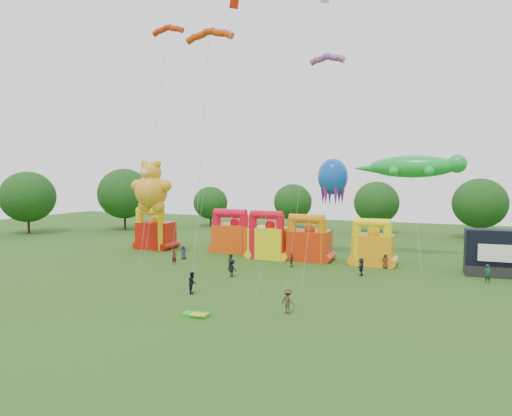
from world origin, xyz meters
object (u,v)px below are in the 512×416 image
at_px(bouncy_castle_0, 155,233).
at_px(spectator_0, 183,253).
at_px(bouncy_castle_2, 269,240).
at_px(stage_trailer, 504,254).
at_px(spectator_4, 291,260).
at_px(teddy_bear_kite, 151,193).
at_px(gecko_kite, 415,198).
at_px(octopus_kite, 323,209).

height_order(bouncy_castle_0, spectator_0, bouncy_castle_0).
xyz_separation_m(bouncy_castle_2, stage_trailer, (26.71, -0.67, 0.01)).
distance_m(spectator_0, spectator_4, 14.24).
relative_size(bouncy_castle_2, spectator_4, 3.84).
height_order(bouncy_castle_2, spectator_0, bouncy_castle_2).
xyz_separation_m(bouncy_castle_2, spectator_0, (-9.82, -4.99, -1.51)).
height_order(teddy_bear_kite, spectator_4, teddy_bear_kite).
bearing_deg(teddy_bear_kite, stage_trailer, 4.29).
bearing_deg(teddy_bear_kite, gecko_kite, 13.69).
height_order(bouncy_castle_0, gecko_kite, gecko_kite).
height_order(bouncy_castle_2, stage_trailer, bouncy_castle_2).
xyz_separation_m(stage_trailer, spectator_4, (-22.30, -3.84, -1.57)).
bearing_deg(gecko_kite, spectator_0, -161.41).
relative_size(bouncy_castle_2, spectator_0, 3.58).
bearing_deg(teddy_bear_kite, octopus_kite, 18.04).
xyz_separation_m(teddy_bear_kite, spectator_0, (5.60, -1.16, -7.51)).
xyz_separation_m(bouncy_castle_0, teddy_bear_kite, (2.83, -4.86, 6.07)).
height_order(gecko_kite, spectator_0, gecko_kite).
relative_size(bouncy_castle_0, stage_trailer, 0.78).
distance_m(teddy_bear_kite, spectator_4, 21.23).
height_order(bouncy_castle_0, octopus_kite, octopus_kite).
height_order(stage_trailer, gecko_kite, gecko_kite).
relative_size(octopus_kite, spectator_4, 7.99).
distance_m(bouncy_castle_0, teddy_bear_kite, 8.27).
distance_m(bouncy_castle_0, octopus_kite, 24.81).
height_order(stage_trailer, octopus_kite, octopus_kite).
relative_size(teddy_bear_kite, gecko_kite, 0.92).
relative_size(stage_trailer, spectator_4, 4.77).
bearing_deg(gecko_kite, stage_trailer, -27.37).
bearing_deg(bouncy_castle_2, spectator_0, -153.07).
bearing_deg(teddy_bear_kite, spectator_0, -11.69).
bearing_deg(bouncy_castle_2, gecko_kite, 13.46).
relative_size(stage_trailer, teddy_bear_kite, 0.61).
distance_m(gecko_kite, octopus_kite, 11.39).
relative_size(teddy_bear_kite, spectator_0, 7.35).
distance_m(bouncy_castle_2, teddy_bear_kite, 16.98).
relative_size(bouncy_castle_0, spectator_4, 3.74).
bearing_deg(bouncy_castle_2, teddy_bear_kite, -166.05).
bearing_deg(octopus_kite, stage_trailer, -10.66).
distance_m(teddy_bear_kite, spectator_0, 9.44).
bearing_deg(bouncy_castle_0, spectator_0, -35.52).
height_order(bouncy_castle_0, spectator_4, bouncy_castle_0).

